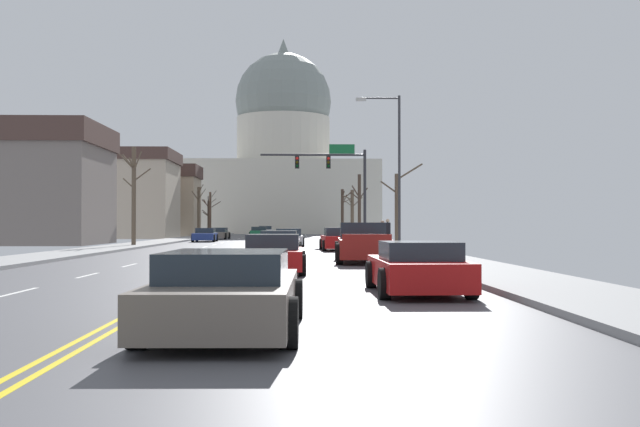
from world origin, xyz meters
TOP-DOWN VIEW (x-y plane):
  - ground at (0.00, -0.00)m, footprint 20.00×180.00m
  - signal_gantry at (5.46, 13.33)m, footprint 7.91×0.41m
  - street_lamp_right at (7.89, -1.11)m, footprint 2.45×0.24m
  - capitol_building at (0.00, 76.29)m, footprint 29.75×21.34m
  - sedan_near_00 at (1.99, 8.35)m, footprint 2.13×4.27m
  - sedan_near_01 at (4.98, 0.82)m, footprint 2.17×4.63m
  - sedan_near_02 at (1.78, -5.88)m, footprint 2.13×4.48m
  - pickup_truck_near_03 at (5.28, -11.81)m, footprint 2.37×5.37m
  - sedan_near_04 at (1.94, -17.97)m, footprint 2.02×4.40m
  - sedan_near_05 at (5.35, -24.64)m, footprint 2.01×4.23m
  - sedan_near_06 at (1.75, -30.17)m, footprint 2.15×4.56m
  - sedan_oncoming_00 at (-5.33, 21.25)m, footprint 2.05×4.67m
  - sedan_oncoming_01 at (-5.35, 31.43)m, footprint 2.05×4.67m
  - sedan_oncoming_02 at (-1.87, 40.34)m, footprint 2.15×4.46m
  - sedan_oncoming_03 at (-1.82, 54.20)m, footprint 2.12×4.41m
  - flank_building_00 at (-17.08, 13.64)m, footprint 10.34×9.75m
  - flank_building_01 at (-16.51, 35.98)m, footprint 12.23×9.28m
  - flank_building_02 at (-15.17, 45.73)m, footprint 11.83×6.56m
  - bare_tree_00 at (8.35, 27.60)m, footprint 1.72×1.36m
  - bare_tree_01 at (-8.20, 7.26)m, footprint 1.99×1.96m
  - bare_tree_02 at (8.07, 49.67)m, footprint 1.65×2.06m
  - bare_tree_03 at (-8.90, 52.93)m, footprint 1.82×1.71m
  - bare_tree_04 at (8.78, 42.81)m, footprint 2.26×1.55m
  - bare_tree_05 at (-8.37, 47.26)m, footprint 2.33×2.23m
  - bare_tree_06 at (8.92, 5.02)m, footprint 2.72×1.59m
  - bare_tree_07 at (-8.19, 37.50)m, footprint 1.59×2.21m
  - pedestrian_00 at (7.78, 3.38)m, footprint 0.35×0.34m
  - pedestrian_01 at (7.89, 1.67)m, footprint 0.35×0.34m
  - bicycle_parked at (7.79, 1.12)m, footprint 0.12×1.77m

SIDE VIEW (x-z plane):
  - ground at x=0.00m, z-range -0.08..0.12m
  - bicycle_parked at x=7.79m, z-range 0.06..0.91m
  - sedan_oncoming_01 at x=-5.35m, z-range -0.03..1.11m
  - sedan_near_05 at x=5.35m, z-range -0.03..1.11m
  - sedan_oncoming_00 at x=-5.33m, z-range -0.04..1.13m
  - sedan_near_06 at x=1.75m, z-range -0.02..1.12m
  - sedan_near_04 at x=1.94m, z-range -0.04..1.16m
  - sedan_near_00 at x=1.99m, z-range -0.04..1.16m
  - sedan_near_02 at x=1.78m, z-range -0.03..1.17m
  - sedan_oncoming_02 at x=-1.87m, z-range -0.02..1.17m
  - sedan_oncoming_03 at x=-1.82m, z-range -0.03..1.21m
  - sedan_near_01 at x=4.98m, z-range -0.04..1.26m
  - pickup_truck_near_03 at x=5.28m, z-range -0.08..1.49m
  - pedestrian_00 at x=7.78m, z-range 0.22..1.81m
  - pedestrian_01 at x=7.89m, z-range 0.23..1.90m
  - bare_tree_05 at x=-8.37m, z-range 0.12..4.83m
  - bare_tree_06 at x=8.92m, z-range 0.06..5.30m
  - bare_tree_04 at x=8.78m, z-range 0.23..5.54m
  - bare_tree_07 at x=-8.19m, z-range 0.21..5.79m
  - bare_tree_03 at x=-8.90m, z-range 0.14..5.89m
  - bare_tree_02 at x=8.07m, z-range 0.30..6.01m
  - bare_tree_00 at x=8.35m, z-range 0.24..6.30m
  - bare_tree_01 at x=-8.20m, z-range 0.40..6.86m
  - flank_building_02 at x=-15.17m, z-range 0.05..8.50m
  - flank_building_00 at x=-17.08m, z-range 0.06..8.95m
  - flank_building_01 at x=-16.51m, z-range 0.04..9.25m
  - street_lamp_right at x=7.89m, z-range 0.90..9.32m
  - signal_gantry at x=5.46m, z-range 1.68..9.01m
  - capitol_building at x=0.00m, z-range -4.20..27.39m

